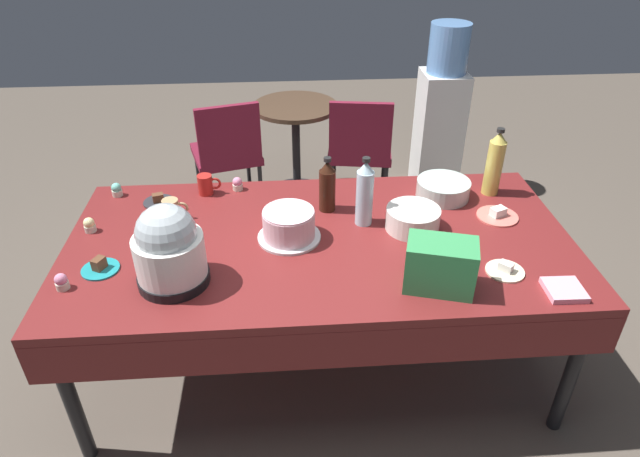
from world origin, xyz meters
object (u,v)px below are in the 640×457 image
(cupcake_rose, at_px, (61,282))
(soda_bottle_ginger_ale, at_px, (495,164))
(ceramic_snack_bowl, at_px, (413,219))
(dessert_plate_coral, at_px, (498,215))
(soda_carton, at_px, (440,265))
(cupcake_mint, at_px, (237,184))
(water_cooler, at_px, (441,114))
(cupcake_lemon, at_px, (117,190))
(maroon_chair_left, at_px, (227,150))
(dessert_plate_charcoal, at_px, (159,201))
(soda_bottle_cola, at_px, (327,186))
(soda_bottle_water, at_px, (365,194))
(coffee_mug_tan, at_px, (172,209))
(slow_cooker, at_px, (169,249))
(dessert_plate_cream, at_px, (505,270))
(frosted_layer_cake, at_px, (289,225))
(round_cafe_table, at_px, (296,134))
(dessert_plate_teal, at_px, (100,267))
(coffee_mug_red, at_px, (206,185))
(potluck_table, at_px, (320,250))
(cupcake_berry, at_px, (89,225))
(maroon_chair_right, at_px, (360,146))
(glass_salad_bowl, at_px, (443,189))
(cupcake_cocoa, at_px, (449,244))

(cupcake_rose, xyz_separation_m, soda_bottle_ginger_ale, (1.88, 0.62, 0.13))
(ceramic_snack_bowl, height_order, dessert_plate_coral, ceramic_snack_bowl)
(dessert_plate_coral, distance_m, soda_carton, 0.64)
(cupcake_mint, xyz_separation_m, water_cooler, (1.41, 1.35, -0.19))
(dessert_plate_coral, distance_m, cupcake_lemon, 1.84)
(soda_carton, relative_size, maroon_chair_left, 0.31)
(dessert_plate_charcoal, bearing_deg, soda_bottle_cola, -8.39)
(dessert_plate_charcoal, relative_size, soda_bottle_water, 0.45)
(coffee_mug_tan, bearing_deg, slow_cooker, -80.90)
(dessert_plate_cream, relative_size, maroon_chair_left, 0.18)
(frosted_layer_cake, xyz_separation_m, dessert_plate_cream, (0.85, -0.31, -0.06))
(cupcake_lemon, distance_m, coffee_mug_tan, 0.39)
(maroon_chair_left, distance_m, round_cafe_table, 0.53)
(soda_bottle_cola, bearing_deg, dessert_plate_teal, -156.63)
(ceramic_snack_bowl, bearing_deg, coffee_mug_red, 157.76)
(potluck_table, height_order, slow_cooker, slow_cooker)
(dessert_plate_cream, height_order, soda_carton, soda_carton)
(dessert_plate_coral, bearing_deg, cupcake_lemon, 169.55)
(dessert_plate_teal, relative_size, coffee_mug_red, 1.30)
(cupcake_lemon, bearing_deg, maroon_chair_left, 67.56)
(cupcake_berry, bearing_deg, cupcake_mint, 28.17)
(dessert_plate_charcoal, height_order, cupcake_berry, cupcake_berry)
(maroon_chair_right, height_order, round_cafe_table, maroon_chair_right)
(cupcake_berry, relative_size, maroon_chair_right, 0.08)
(soda_bottle_ginger_ale, distance_m, water_cooler, 1.52)
(cupcake_mint, height_order, maroon_chair_right, maroon_chair_right)
(potluck_table, bearing_deg, soda_bottle_cola, 78.11)
(soda_carton, bearing_deg, coffee_mug_red, 156.07)
(cupcake_rose, height_order, soda_bottle_ginger_ale, soda_bottle_ginger_ale)
(cupcake_berry, xyz_separation_m, cupcake_lemon, (0.04, 0.32, 0.00))
(frosted_layer_cake, xyz_separation_m, soda_bottle_water, (0.34, 0.10, 0.09))
(glass_salad_bowl, xyz_separation_m, ceramic_snack_bowl, (-0.21, -0.27, 0.01))
(dessert_plate_coral, relative_size, cupcake_berry, 2.81)
(dessert_plate_teal, xyz_separation_m, cupcake_mint, (0.52, 0.63, 0.02))
(slow_cooker, relative_size, cupcake_berry, 5.01)
(glass_salad_bowl, bearing_deg, coffee_mug_tan, -175.02)
(frosted_layer_cake, xyz_separation_m, cupcake_lemon, (-0.84, 0.44, -0.03))
(cupcake_cocoa, height_order, soda_bottle_ginger_ale, soda_bottle_ginger_ale)
(potluck_table, distance_m, maroon_chair_left, 1.62)
(slow_cooker, bearing_deg, dessert_plate_teal, 162.56)
(glass_salad_bowl, xyz_separation_m, dessert_plate_coral, (0.21, -0.21, -0.03))
(slow_cooker, distance_m, soda_bottle_cola, 0.82)
(glass_salad_bowl, xyz_separation_m, soda_bottle_cola, (-0.58, -0.08, 0.08))
(coffee_mug_tan, bearing_deg, dessert_plate_coral, -3.61)
(ceramic_snack_bowl, bearing_deg, glass_salad_bowl, 52.50)
(dessert_plate_coral, bearing_deg, dessert_plate_teal, -170.73)
(frosted_layer_cake, height_order, maroon_chair_right, frosted_layer_cake)
(frosted_layer_cake, bearing_deg, potluck_table, -4.33)
(ceramic_snack_bowl, relative_size, dessert_plate_cream, 1.56)
(dessert_plate_charcoal, distance_m, cupcake_berry, 0.35)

